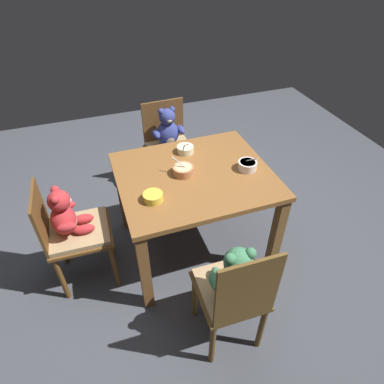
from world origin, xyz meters
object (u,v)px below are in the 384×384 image
(porridge_bowl_terracotta_center, at_px, (183,170))
(dining_table, at_px, (194,187))
(teddy_chair_near_front, at_px, (234,284))
(porridge_bowl_cream_far_center, at_px, (185,149))
(teddy_chair_far_center, at_px, (169,140))
(teddy_chair_near_left, at_px, (70,225))
(porridge_bowl_white_near_right, at_px, (247,165))
(porridge_bowl_yellow_near_left, at_px, (153,197))

(porridge_bowl_terracotta_center, bearing_deg, dining_table, -18.94)
(teddy_chair_near_front, relative_size, porridge_bowl_cream_far_center, 6.78)
(teddy_chair_near_front, distance_m, porridge_bowl_cream_far_center, 1.10)
(teddy_chair_far_center, xyz_separation_m, porridge_bowl_terracotta_center, (-0.11, -0.77, 0.22))
(teddy_chair_near_front, bearing_deg, teddy_chair_near_left, 47.42)
(porridge_bowl_cream_far_center, height_order, porridge_bowl_terracotta_center, porridge_bowl_terracotta_center)
(teddy_chair_near_front, distance_m, porridge_bowl_terracotta_center, 0.85)
(teddy_chair_far_center, distance_m, porridge_bowl_terracotta_center, 0.81)
(teddy_chair_near_left, bearing_deg, porridge_bowl_terracotta_center, 4.21)
(teddy_chair_near_front, bearing_deg, porridge_bowl_terracotta_center, 2.71)
(teddy_chair_far_center, height_order, porridge_bowl_white_near_right, porridge_bowl_white_near_right)
(teddy_chair_near_left, height_order, porridge_bowl_cream_far_center, porridge_bowl_cream_far_center)
(teddy_chair_near_front, bearing_deg, dining_table, -2.46)
(teddy_chair_near_front, height_order, porridge_bowl_cream_far_center, teddy_chair_near_front)
(dining_table, distance_m, porridge_bowl_white_near_right, 0.40)
(dining_table, relative_size, teddy_chair_far_center, 1.23)
(dining_table, height_order, teddy_chair_near_left, teddy_chair_near_left)
(porridge_bowl_yellow_near_left, bearing_deg, porridge_bowl_terracotta_center, 37.52)
(teddy_chair_near_left, height_order, porridge_bowl_terracotta_center, porridge_bowl_terracotta_center)
(teddy_chair_near_left, xyz_separation_m, porridge_bowl_cream_far_center, (0.90, 0.28, 0.23))
(porridge_bowl_terracotta_center, relative_size, porridge_bowl_yellow_near_left, 1.18)
(dining_table, height_order, porridge_bowl_terracotta_center, porridge_bowl_terracotta_center)
(dining_table, distance_m, porridge_bowl_yellow_near_left, 0.40)
(porridge_bowl_terracotta_center, height_order, porridge_bowl_white_near_right, porridge_bowl_terracotta_center)
(porridge_bowl_cream_far_center, bearing_deg, teddy_chair_far_center, 88.39)
(teddy_chair_near_left, bearing_deg, teddy_chair_far_center, 43.32)
(teddy_chair_far_center, relative_size, porridge_bowl_white_near_right, 6.33)
(teddy_chair_near_front, xyz_separation_m, porridge_bowl_terracotta_center, (-0.02, 0.82, 0.21))
(porridge_bowl_yellow_near_left, bearing_deg, porridge_bowl_cream_far_center, 51.52)
(porridge_bowl_cream_far_center, xyz_separation_m, porridge_bowl_terracotta_center, (-0.10, -0.25, 0.00))
(porridge_bowl_white_near_right, bearing_deg, teddy_chair_near_front, -120.03)
(dining_table, xyz_separation_m, porridge_bowl_white_near_right, (0.37, -0.07, 0.15))
(porridge_bowl_white_near_right, bearing_deg, teddy_chair_far_center, 110.51)
(teddy_chair_near_left, distance_m, porridge_bowl_white_near_right, 1.26)
(dining_table, xyz_separation_m, porridge_bowl_yellow_near_left, (-0.33, -0.18, 0.14))
(porridge_bowl_white_near_right, relative_size, porridge_bowl_yellow_near_left, 1.08)
(porridge_bowl_terracotta_center, bearing_deg, porridge_bowl_white_near_right, -12.39)
(porridge_bowl_terracotta_center, bearing_deg, teddy_chair_far_center, 81.69)
(teddy_chair_near_left, relative_size, porridge_bowl_yellow_near_left, 6.64)
(teddy_chair_near_left, height_order, teddy_chair_near_front, teddy_chair_near_front)
(porridge_bowl_cream_far_center, bearing_deg, porridge_bowl_white_near_right, -45.71)
(porridge_bowl_yellow_near_left, bearing_deg, dining_table, 27.78)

